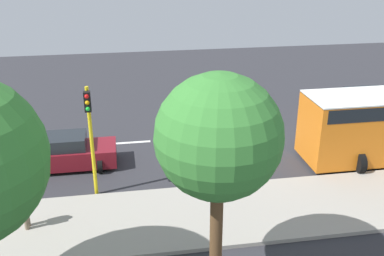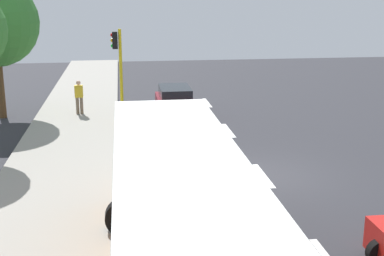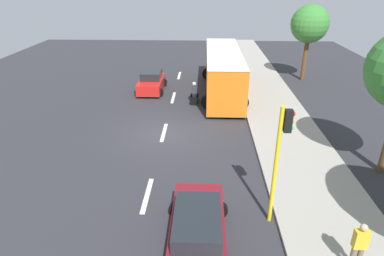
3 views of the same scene
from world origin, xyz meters
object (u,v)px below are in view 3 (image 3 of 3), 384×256
at_px(pedestrian_near_signal, 359,246).
at_px(street_tree_south, 310,25).
at_px(car_maroon, 197,229).
at_px(motorcycle, 194,94).
at_px(city_bus, 223,69).
at_px(traffic_light_corner, 280,150).
at_px(car_red, 151,82).

relative_size(pedestrian_near_signal, street_tree_south, 0.27).
height_order(car_maroon, motorcycle, motorcycle).
bearing_deg(street_tree_south, car_maroon, -113.59).
relative_size(city_bus, motorcycle, 7.19).
distance_m(city_bus, traffic_light_corner, 14.80).
relative_size(car_red, pedestrian_near_signal, 2.27).
bearing_deg(car_red, pedestrian_near_signal, -63.14).
distance_m(city_bus, pedestrian_near_signal, 17.30).
xyz_separation_m(city_bus, traffic_light_corner, (1.16, -14.72, 1.08)).
bearing_deg(city_bus, motorcycle, -132.12).
bearing_deg(street_tree_south, motorcycle, -146.72).
xyz_separation_m(pedestrian_near_signal, street_tree_south, (3.92, 20.70, 3.57)).
height_order(city_bus, street_tree_south, street_tree_south).
xyz_separation_m(city_bus, pedestrian_near_signal, (3.17, -16.99, -0.79)).
bearing_deg(city_bus, car_red, 178.01).
height_order(car_red, traffic_light_corner, traffic_light_corner).
height_order(city_bus, pedestrian_near_signal, city_bus).
height_order(car_red, pedestrian_near_signal, pedestrian_near_signal).
relative_size(traffic_light_corner, street_tree_south, 0.73).
xyz_separation_m(motorcycle, traffic_light_corner, (3.26, -12.38, 2.29)).
bearing_deg(traffic_light_corner, motorcycle, 104.76).
relative_size(pedestrian_near_signal, traffic_light_corner, 0.38).
bearing_deg(city_bus, traffic_light_corner, -85.51).
xyz_separation_m(car_maroon, motorcycle, (-0.55, 13.76, -0.07)).
height_order(city_bus, traffic_light_corner, traffic_light_corner).
height_order(motorcycle, traffic_light_corner, traffic_light_corner).
xyz_separation_m(car_maroon, city_bus, (1.56, 16.09, 1.14)).
bearing_deg(motorcycle, car_maroon, -87.72).
relative_size(city_bus, street_tree_south, 1.78).
relative_size(motorcycle, pedestrian_near_signal, 0.91).
distance_m(car_red, traffic_light_corner, 16.49).
xyz_separation_m(motorcycle, street_tree_south, (9.19, 6.04, 3.98)).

